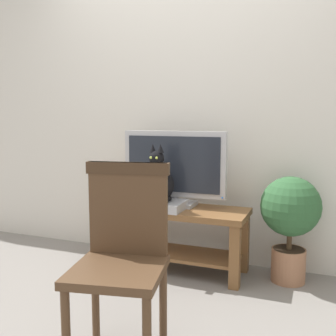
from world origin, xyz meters
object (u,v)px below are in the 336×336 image
object	(u,v)px
book_stack	(116,199)
wooden_chair	(122,247)
media_box	(159,205)
potted_plant	(290,216)
tv_stand	(170,226)
tv	(174,167)
cat	(158,180)

from	to	relation	value
book_stack	wooden_chair	bearing A→B (deg)	-59.88
media_box	potted_plant	bearing A→B (deg)	11.13
media_box	book_stack	bearing A→B (deg)	172.13
media_box	book_stack	distance (m)	0.39
media_box	potted_plant	size ratio (longest dim) A/B	0.50
tv_stand	media_box	world-z (taller)	media_box
tv_stand	tv	world-z (taller)	tv
book_stack	potted_plant	xyz separation A→B (m)	(1.32, 0.13, -0.04)
wooden_chair	book_stack	size ratio (longest dim) A/B	3.87
tv_stand	potted_plant	distance (m)	0.89
media_box	cat	world-z (taller)	cat
tv_stand	wooden_chair	size ratio (longest dim) A/B	1.23
wooden_chair	potted_plant	size ratio (longest dim) A/B	1.25
cat	wooden_chair	size ratio (longest dim) A/B	0.45
wooden_chair	media_box	bearing A→B (deg)	103.19
wooden_chair	potted_plant	xyz separation A→B (m)	(0.69, 1.22, -0.07)
cat	potted_plant	world-z (taller)	cat
book_stack	potted_plant	distance (m)	1.32
book_stack	cat	bearing A→B (deg)	-9.72
tv	tv_stand	bearing A→B (deg)	-90.02
wooden_chair	book_stack	distance (m)	1.26
tv_stand	media_box	size ratio (longest dim) A/B	3.07
tv	potted_plant	bearing A→B (deg)	1.37
tv_stand	potted_plant	bearing A→B (deg)	6.44
tv	book_stack	xyz separation A→B (m)	(-0.45, -0.11, -0.27)
tv	book_stack	distance (m)	0.53
cat	wooden_chair	bearing A→B (deg)	-76.71
book_stack	potted_plant	world-z (taller)	potted_plant
tv_stand	media_box	xyz separation A→B (m)	(-0.06, -0.08, 0.18)
book_stack	media_box	bearing A→B (deg)	-7.87
media_box	potted_plant	distance (m)	0.95
cat	potted_plant	xyz separation A→B (m)	(0.93, 0.20, -0.23)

